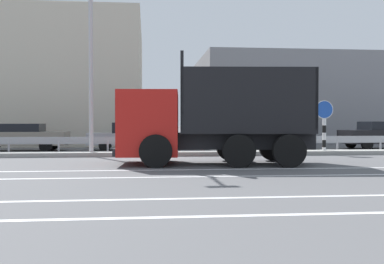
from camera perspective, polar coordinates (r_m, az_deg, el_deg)
name	(u,v)px	position (r m, az deg, el deg)	size (l,w,h in m)	color
ground_plane	(158,161)	(16.62, -4.37, -3.65)	(320.00, 320.00, 0.00)	#565659
lane_strip_0	(225,169)	(13.55, 4.23, -4.74)	(51.52, 0.16, 0.01)	silver
lane_strip_1	(237,176)	(11.85, 5.72, -5.61)	(51.52, 0.16, 0.01)	silver
lane_strip_2	(272,197)	(8.66, 10.15, -8.14)	(51.52, 0.16, 0.01)	silver
lane_strip_3	(302,214)	(7.16, 13.74, -10.12)	(51.52, 0.16, 0.01)	silver
median_island	(156,154)	(19.07, -4.56, -2.76)	(28.34, 1.10, 0.18)	gray
median_guardrail	(156,141)	(20.18, -4.64, -1.18)	(51.52, 0.09, 0.78)	#9EA0A5
dump_truck	(192,126)	(15.22, -0.04, 0.77)	(6.68, 3.22, 3.65)	red
median_road_sign	(324,125)	(20.55, 16.45, 0.81)	(0.81, 0.16, 2.38)	white
street_lamp_1	(90,35)	(19.28, -12.78, 11.95)	(0.70, 2.07, 9.09)	#ADADB2
parked_car_2	(20,137)	(23.56, -21.03, -0.57)	(4.67, 2.04, 1.36)	gray
parked_car_3	(135,136)	(22.90, -7.31, -0.54)	(4.82, 2.06, 1.41)	#A3A3A8
parked_car_4	(264,134)	(24.03, 9.14, -0.27)	(4.78, 1.89, 1.60)	#335B33
parked_car_5	(381,135)	(26.15, 22.92, -0.34)	(4.44, 2.03, 1.46)	black
background_building_0	(17,84)	(33.91, -21.28, 5.68)	(17.27, 13.63, 8.21)	beige
background_building_1	(300,101)	(35.10, 13.50, 3.88)	(15.24, 10.43, 6.14)	gray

